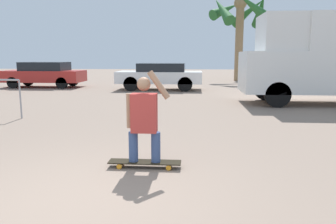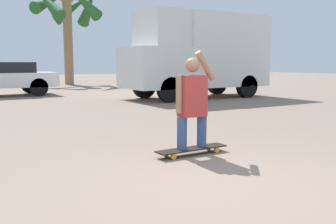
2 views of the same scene
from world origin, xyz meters
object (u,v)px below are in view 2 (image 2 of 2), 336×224
Objects in this scene: skateboard at (192,149)px; parked_car_white at (0,77)px; person_skateboarder at (192,99)px; palm_tree_near_van at (68,10)px; camper_van at (199,53)px.

parked_car_white is (-0.98, 11.82, 0.66)m from skateboard.
palm_tree_near_van reaches higher than person_skateboarder.
palm_tree_near_van is at bearing 54.28° from parked_car_white.
person_skateboarder reaches higher than skateboard.
skateboard is 0.72m from person_skateboarder.
palm_tree_near_van is (4.87, 6.77, 3.75)m from parked_car_white.
skateboard is at bearing -101.82° from palm_tree_near_van.
person_skateboarder is 0.24× the size of palm_tree_near_van.
skateboard is at bearing 0.00° from person_skateboarder.
parked_car_white is at bearing 94.73° from person_skateboarder.
person_skateboarder is 11.86m from parked_car_white.
palm_tree_near_van is at bearing 78.18° from person_skateboarder.
camper_van is (5.38, 7.21, 1.61)m from skateboard.
skateboard is 0.26× the size of parked_car_white.
camper_van is 11.82m from palm_tree_near_van.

